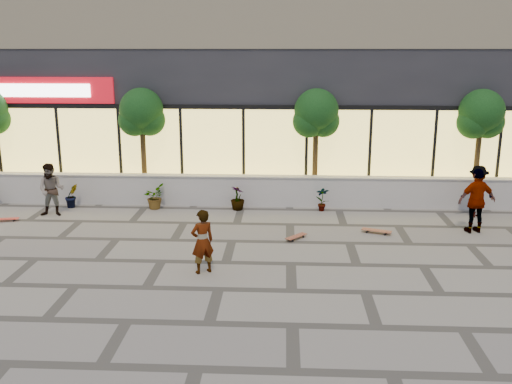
{
  "coord_description": "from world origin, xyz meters",
  "views": [
    {
      "loc": [
        1.43,
        -11.75,
        5.24
      ],
      "look_at": [
        0.65,
        3.75,
        1.3
      ],
      "focal_mm": 40.0,
      "sensor_mm": 36.0,
      "label": 1
    }
  ],
  "objects_px": {
    "skater_right_near": "(477,201)",
    "skater_right_far": "(477,191)",
    "skater_center": "(202,242)",
    "skateboard_left": "(6,219)",
    "skateboard_right_near": "(377,231)",
    "skater_left": "(51,190)",
    "tree_mideast": "(316,116)",
    "skateboard_center": "(296,236)",
    "tree_east": "(481,117)",
    "tree_midwest": "(142,115)"
  },
  "relations": [
    {
      "from": "skater_center",
      "to": "skateboard_left",
      "type": "height_order",
      "value": "skater_center"
    },
    {
      "from": "tree_mideast",
      "to": "skater_left",
      "type": "height_order",
      "value": "tree_mideast"
    },
    {
      "from": "skater_center",
      "to": "skater_right_near",
      "type": "xyz_separation_m",
      "value": [
        7.48,
        3.45,
        0.16
      ]
    },
    {
      "from": "tree_mideast",
      "to": "skateboard_left",
      "type": "relative_size",
      "value": 5.02
    },
    {
      "from": "skater_right_far",
      "to": "skateboard_center",
      "type": "distance_m",
      "value": 6.32
    },
    {
      "from": "skateboard_center",
      "to": "skater_left",
      "type": "bearing_deg",
      "value": 116.76
    },
    {
      "from": "skater_right_far",
      "to": "skateboard_center",
      "type": "xyz_separation_m",
      "value": [
        -5.76,
        -2.51,
        -0.75
      ]
    },
    {
      "from": "tree_midwest",
      "to": "skater_right_near",
      "type": "height_order",
      "value": "tree_midwest"
    },
    {
      "from": "skater_center",
      "to": "skateboard_right_near",
      "type": "relative_size",
      "value": 1.77
    },
    {
      "from": "skater_center",
      "to": "skateboard_right_near",
      "type": "distance_m",
      "value": 5.66
    },
    {
      "from": "tree_east",
      "to": "skater_right_near",
      "type": "xyz_separation_m",
      "value": [
        -1.0,
        -3.29,
        -2.04
      ]
    },
    {
      "from": "skater_center",
      "to": "skater_right_near",
      "type": "relative_size",
      "value": 0.83
    },
    {
      "from": "tree_mideast",
      "to": "tree_east",
      "type": "height_order",
      "value": "same"
    },
    {
      "from": "tree_mideast",
      "to": "tree_east",
      "type": "relative_size",
      "value": 1.0
    },
    {
      "from": "skater_center",
      "to": "tree_mideast",
      "type": "bearing_deg",
      "value": -145.19
    },
    {
      "from": "skateboard_left",
      "to": "skateboard_right_near",
      "type": "xyz_separation_m",
      "value": [
        11.32,
        -0.62,
        0.01
      ]
    },
    {
      "from": "tree_east",
      "to": "skater_right_far",
      "type": "distance_m",
      "value": 2.76
    },
    {
      "from": "skater_left",
      "to": "skateboard_left",
      "type": "relative_size",
      "value": 2.18
    },
    {
      "from": "tree_midwest",
      "to": "skateboard_left",
      "type": "height_order",
      "value": "tree_midwest"
    },
    {
      "from": "skater_right_far",
      "to": "skateboard_right_near",
      "type": "bearing_deg",
      "value": 22.56
    },
    {
      "from": "tree_midwest",
      "to": "skateboard_left",
      "type": "bearing_deg",
      "value": -141.48
    },
    {
      "from": "skater_center",
      "to": "skater_left",
      "type": "xyz_separation_m",
      "value": [
        -5.47,
        4.5,
        0.07
      ]
    },
    {
      "from": "tree_mideast",
      "to": "skater_center",
      "type": "bearing_deg",
      "value": -113.85
    },
    {
      "from": "tree_east",
      "to": "skater_center",
      "type": "bearing_deg",
      "value": -141.51
    },
    {
      "from": "skateboard_left",
      "to": "skateboard_right_near",
      "type": "relative_size",
      "value": 0.88
    },
    {
      "from": "skater_left",
      "to": "skater_right_near",
      "type": "bearing_deg",
      "value": -8.62
    },
    {
      "from": "tree_mideast",
      "to": "skateboard_left",
      "type": "height_order",
      "value": "tree_mideast"
    },
    {
      "from": "tree_east",
      "to": "skater_right_far",
      "type": "xyz_separation_m",
      "value": [
        -0.45,
        -1.66,
        -2.16
      ]
    },
    {
      "from": "skater_left",
      "to": "skater_right_far",
      "type": "height_order",
      "value": "skater_left"
    },
    {
      "from": "skateboard_left",
      "to": "tree_east",
      "type": "bearing_deg",
      "value": -0.68
    },
    {
      "from": "tree_midwest",
      "to": "skater_right_near",
      "type": "distance_m",
      "value": 11.19
    },
    {
      "from": "skater_right_far",
      "to": "tree_east",
      "type": "bearing_deg",
      "value": -111.6
    },
    {
      "from": "skater_center",
      "to": "tree_east",
      "type": "bearing_deg",
      "value": -172.85
    },
    {
      "from": "skateboard_left",
      "to": "skateboard_right_near",
      "type": "bearing_deg",
      "value": -14.74
    },
    {
      "from": "skater_left",
      "to": "skateboard_left",
      "type": "bearing_deg",
      "value": -154.93
    },
    {
      "from": "tree_mideast",
      "to": "tree_midwest",
      "type": "bearing_deg",
      "value": 180.0
    },
    {
      "from": "skateboard_center",
      "to": "tree_midwest",
      "type": "bearing_deg",
      "value": 92.49
    },
    {
      "from": "skateboard_center",
      "to": "skateboard_right_near",
      "type": "relative_size",
      "value": 0.8
    },
    {
      "from": "tree_midwest",
      "to": "skater_center",
      "type": "bearing_deg",
      "value": -65.87
    },
    {
      "from": "skater_center",
      "to": "skater_right_far",
      "type": "distance_m",
      "value": 9.51
    },
    {
      "from": "skater_right_near",
      "to": "tree_east",
      "type": "bearing_deg",
      "value": -117.62
    },
    {
      "from": "tree_midwest",
      "to": "skateboard_right_near",
      "type": "relative_size",
      "value": 4.43
    },
    {
      "from": "skater_right_far",
      "to": "tree_mideast",
      "type": "bearing_deg",
      "value": -24.62
    },
    {
      "from": "skater_left",
      "to": "skater_right_far",
      "type": "distance_m",
      "value": 13.51
    },
    {
      "from": "skater_left",
      "to": "skater_right_far",
      "type": "relative_size",
      "value": 1.03
    },
    {
      "from": "tree_mideast",
      "to": "skateboard_center",
      "type": "bearing_deg",
      "value": -99.6
    },
    {
      "from": "skater_right_near",
      "to": "skater_left",
      "type": "bearing_deg",
      "value": -15.33
    },
    {
      "from": "skater_right_near",
      "to": "skater_right_far",
      "type": "relative_size",
      "value": 1.14
    },
    {
      "from": "tree_mideast",
      "to": "skater_right_far",
      "type": "relative_size",
      "value": 2.37
    },
    {
      "from": "tree_mideast",
      "to": "skateboard_right_near",
      "type": "xyz_separation_m",
      "value": [
        1.64,
        -3.55,
        -2.9
      ]
    }
  ]
}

